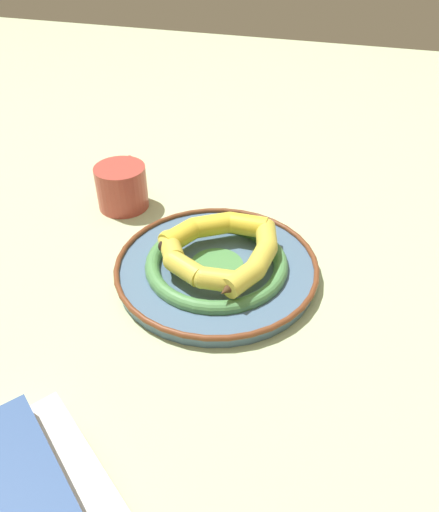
{
  "coord_description": "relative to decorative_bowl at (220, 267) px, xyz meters",
  "views": [
    {
      "loc": [
        -0.57,
        -0.18,
        0.51
      ],
      "look_at": [
        0.02,
        -0.0,
        0.04
      ],
      "focal_mm": 35.0,
      "sensor_mm": 36.0,
      "label": 1
    }
  ],
  "objects": [
    {
      "name": "banana_a",
      "position": [
        0.05,
        0.02,
        0.04
      ],
      "size": [
        0.12,
        0.17,
        0.04
      ],
      "rotation": [
        0.0,
        0.0,
        2.13
      ],
      "color": "yellow",
      "rests_on": "decorative_bowl"
    },
    {
      "name": "banana_b",
      "position": [
        -0.05,
        0.03,
        0.03
      ],
      "size": [
        0.11,
        0.16,
        0.03
      ],
      "rotation": [
        0.0,
        0.0,
        4.25
      ],
      "color": "gold",
      "rests_on": "decorative_bowl"
    },
    {
      "name": "decorative_bowl",
      "position": [
        0.0,
        0.0,
        0.0
      ],
      "size": [
        0.32,
        0.32,
        0.03
      ],
      "color": "slate",
      "rests_on": "ground_plane"
    },
    {
      "name": "banana_c",
      "position": [
        -0.01,
        -0.06,
        0.03
      ],
      "size": [
        0.19,
        0.07,
        0.03
      ],
      "rotation": [
        0.0,
        0.0,
        6.18
      ],
      "color": "gold",
      "rests_on": "decorative_bowl"
    },
    {
      "name": "ground_plane",
      "position": [
        -0.02,
        0.0,
        -0.02
      ],
      "size": [
        2.8,
        2.8,
        0.0
      ],
      "primitive_type": "plane",
      "color": "#B2C693"
    },
    {
      "name": "coffee_mug",
      "position": [
        0.15,
        0.23,
        0.03
      ],
      "size": [
        0.14,
        0.09,
        0.08
      ],
      "rotation": [
        0.0,
        0.0,
        0.2
      ],
      "color": "#B24238",
      "rests_on": "ground_plane"
    }
  ]
}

